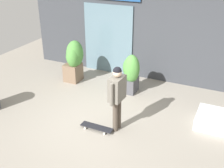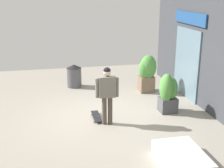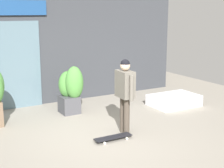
{
  "view_description": "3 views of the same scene",
  "coord_description": "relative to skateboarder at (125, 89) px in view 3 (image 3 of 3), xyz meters",
  "views": [
    {
      "loc": [
        2.76,
        -5.23,
        3.96
      ],
      "look_at": [
        0.25,
        0.15,
        1.08
      ],
      "focal_mm": 45.13,
      "sensor_mm": 36.0,
      "label": 1
    },
    {
      "loc": [
        8.01,
        -1.5,
        3.58
      ],
      "look_at": [
        0.25,
        0.15,
        1.08
      ],
      "focal_mm": 48.43,
      "sensor_mm": 36.0,
      "label": 2
    },
    {
      "loc": [
        -3.21,
        -5.9,
        2.62
      ],
      "look_at": [
        0.25,
        0.15,
        1.08
      ],
      "focal_mm": 53.95,
      "sensor_mm": 36.0,
      "label": 3
    }
  ],
  "objects": [
    {
      "name": "skateboarder",
      "position": [
        0.0,
        0.0,
        0.0
      ],
      "size": [
        0.28,
        0.64,
        1.62
      ],
      "rotation": [
        0.0,
        0.0,
        3.09
      ],
      "color": "#4C4238",
      "rests_on": "ground_plane"
    },
    {
      "name": "building_facade",
      "position": [
        -0.51,
        3.24,
        0.95
      ],
      "size": [
        8.18,
        0.31,
        3.92
      ],
      "color": "#383A3F",
      "rests_on": "ground_plane"
    },
    {
      "name": "planter_box_left",
      "position": [
        -0.43,
        1.94,
        -0.35
      ],
      "size": [
        0.58,
        0.59,
        1.23
      ],
      "color": "#47474C",
      "rests_on": "ground_plane"
    },
    {
      "name": "snow_ledge",
      "position": [
        2.34,
        1.16,
        -0.84
      ],
      "size": [
        1.32,
        0.9,
        0.3
      ],
      "primitive_type": "cube",
      "color": "white",
      "rests_on": "ground_plane"
    },
    {
      "name": "ground_plane",
      "position": [
        -0.46,
        0.03,
        -0.99
      ],
      "size": [
        12.0,
        12.0,
        0.0
      ],
      "primitive_type": "plane",
      "color": "gray"
    },
    {
      "name": "skateboard",
      "position": [
        -0.43,
        -0.24,
        -0.93
      ],
      "size": [
        0.81,
        0.26,
        0.08
      ],
      "rotation": [
        0.0,
        0.0,
        3.14
      ],
      "color": "black",
      "rests_on": "ground_plane"
    }
  ]
}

